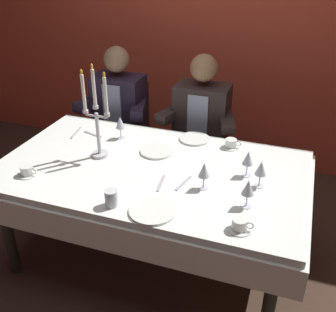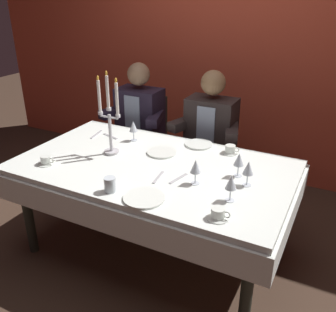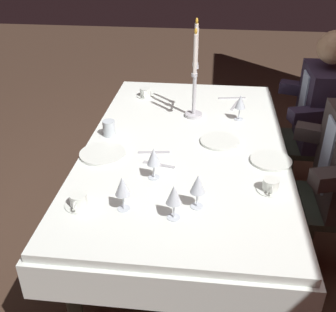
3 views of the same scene
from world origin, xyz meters
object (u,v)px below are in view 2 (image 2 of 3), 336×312
wine_glass_4 (248,169)px  coffee_cup_0 (46,160)px  dinner_plate_2 (144,198)px  wine_glass_1 (239,160)px  dinner_plate_1 (162,152)px  dining_table (153,179)px  seated_diner_0 (140,116)px  wine_glass_3 (231,183)px  wine_glass_0 (196,167)px  seated_diner_1 (211,127)px  candelabra (110,121)px  coffee_cup_2 (230,150)px  water_tumbler_0 (110,185)px  coffee_cup_1 (218,214)px  dinner_plate_0 (199,144)px  wine_glass_2 (133,127)px

wine_glass_4 → coffee_cup_0: size_ratio=1.24×
dinner_plate_2 → wine_glass_1: wine_glass_1 is taller
dinner_plate_1 → wine_glass_4: (0.70, -0.20, 0.11)m
dining_table → coffee_cup_0: 0.76m
coffee_cup_0 → seated_diner_0: bearing=88.8°
wine_glass_1 → wine_glass_3: same height
wine_glass_0 → seated_diner_1: 1.06m
wine_glass_1 → coffee_cup_0: (-1.24, -0.43, -0.09)m
wine_glass_4 → candelabra: bearing=178.5°
coffee_cup_0 → coffee_cup_2: size_ratio=1.00×
wine_glass_4 → seated_diner_1: size_ratio=0.13×
candelabra → coffee_cup_2: bearing=27.1°
coffee_cup_2 → seated_diner_0: bearing=156.3°
wine_glass_4 → water_tumbler_0: 0.84m
wine_glass_3 → water_tumbler_0: (-0.68, -0.23, -0.07)m
dining_table → candelabra: bearing=176.3°
wine_glass_3 → water_tumbler_0: size_ratio=1.77×
dining_table → wine_glass_3: wine_glass_3 is taller
coffee_cup_1 → seated_diner_1: 1.42m
wine_glass_1 → wine_glass_0: bearing=-133.4°
wine_glass_4 → wine_glass_1: bearing=132.0°
wine_glass_4 → coffee_cup_0: bearing=-166.0°
dinner_plate_0 → dinner_plate_1: same height
dinner_plate_0 → coffee_cup_0: coffee_cup_0 is taller
dinner_plate_1 → coffee_cup_1: (0.66, -0.61, 0.02)m
wine_glass_0 → wine_glass_1: bearing=46.6°
dinner_plate_0 → coffee_cup_0: (-0.82, -0.79, 0.02)m
dining_table → coffee_cup_1: (0.63, -0.42, 0.15)m
dining_table → coffee_cup_1: size_ratio=14.70×
dinner_plate_2 → candelabra: bearing=140.2°
coffee_cup_1 → candelabra: bearing=155.9°
wine_glass_2 → water_tumbler_0: 0.82m
wine_glass_0 → wine_glass_2: size_ratio=1.00×
wine_glass_1 → dinner_plate_1: bearing=170.8°
dinner_plate_2 → wine_glass_1: 0.67m
dinner_plate_2 → coffee_cup_2: bearing=74.5°
dining_table → seated_diner_0: 1.10m
candelabra → wine_glass_4: (1.03, -0.03, -0.14)m
wine_glass_0 → wine_glass_1: 0.30m
dining_table → coffee_cup_0: (-0.66, -0.34, 0.15)m
wine_glass_3 → coffee_cup_1: (0.00, -0.20, -0.09)m
seated_diner_0 → wine_glass_4: bearing=-34.3°
candelabra → wine_glass_0: 0.76m
dining_table → coffee_cup_1: 0.77m
dinner_plate_0 → wine_glass_4: (0.51, -0.46, 0.11)m
wine_glass_3 → wine_glass_4: size_ratio=1.00×
water_tumbler_0 → wine_glass_2: bearing=111.9°
dining_table → dinner_plate_1: 0.23m
wine_glass_3 → dinner_plate_0: bearing=125.1°
wine_glass_2 → coffee_cup_1: wine_glass_2 is taller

